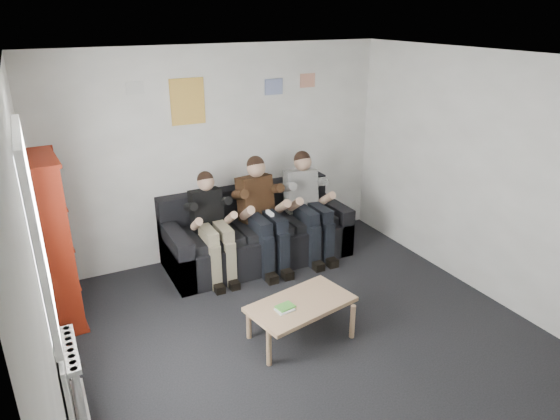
{
  "coord_description": "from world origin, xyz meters",
  "views": [
    {
      "loc": [
        -2.14,
        -3.37,
        3.07
      ],
      "look_at": [
        0.24,
        1.3,
        0.96
      ],
      "focal_mm": 32.0,
      "sensor_mm": 36.0,
      "label": 1
    }
  ],
  "objects_px": {
    "person_left": "(213,227)",
    "person_middle": "(263,214)",
    "sofa": "(256,235)",
    "person_right": "(309,206)",
    "coffee_table": "(301,307)",
    "bookshelf": "(57,241)"
  },
  "relations": [
    {
      "from": "bookshelf",
      "to": "person_right",
      "type": "height_order",
      "value": "bookshelf"
    },
    {
      "from": "sofa",
      "to": "bookshelf",
      "type": "relative_size",
      "value": 1.32
    },
    {
      "from": "sofa",
      "to": "person_left",
      "type": "bearing_deg",
      "value": -162.75
    },
    {
      "from": "sofa",
      "to": "coffee_table",
      "type": "bearing_deg",
      "value": -100.49
    },
    {
      "from": "bookshelf",
      "to": "person_right",
      "type": "relative_size",
      "value": 1.29
    },
    {
      "from": "person_left",
      "to": "bookshelf",
      "type": "bearing_deg",
      "value": -177.07
    },
    {
      "from": "sofa",
      "to": "person_left",
      "type": "relative_size",
      "value": 1.81
    },
    {
      "from": "person_middle",
      "to": "sofa",
      "type": "bearing_deg",
      "value": 82.66
    },
    {
      "from": "sofa",
      "to": "person_middle",
      "type": "relative_size",
      "value": 1.68
    },
    {
      "from": "sofa",
      "to": "person_right",
      "type": "relative_size",
      "value": 1.71
    },
    {
      "from": "coffee_table",
      "to": "person_middle",
      "type": "relative_size",
      "value": 0.73
    },
    {
      "from": "bookshelf",
      "to": "coffee_table",
      "type": "height_order",
      "value": "bookshelf"
    },
    {
      "from": "person_left",
      "to": "person_middle",
      "type": "height_order",
      "value": "person_middle"
    },
    {
      "from": "person_right",
      "to": "coffee_table",
      "type": "bearing_deg",
      "value": -113.17
    },
    {
      "from": "bookshelf",
      "to": "person_middle",
      "type": "distance_m",
      "value": 2.37
    },
    {
      "from": "sofa",
      "to": "bookshelf",
      "type": "distance_m",
      "value": 2.45
    },
    {
      "from": "coffee_table",
      "to": "person_right",
      "type": "xyz_separation_m",
      "value": [
        0.99,
        1.57,
        0.33
      ]
    },
    {
      "from": "person_middle",
      "to": "person_right",
      "type": "distance_m",
      "value": 0.66
    },
    {
      "from": "bookshelf",
      "to": "person_left",
      "type": "height_order",
      "value": "bookshelf"
    },
    {
      "from": "sofa",
      "to": "bookshelf",
      "type": "xyz_separation_m",
      "value": [
        -2.36,
        -0.34,
        0.57
      ]
    },
    {
      "from": "person_middle",
      "to": "coffee_table",
      "type": "bearing_deg",
      "value": -109.2
    },
    {
      "from": "bookshelf",
      "to": "coffee_table",
      "type": "xyz_separation_m",
      "value": [
        2.03,
        -1.45,
        -0.53
      ]
    }
  ]
}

